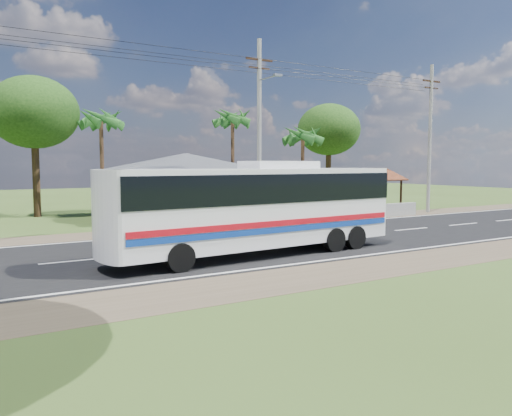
{
  "coord_description": "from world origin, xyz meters",
  "views": [
    {
      "loc": [
        -12.56,
        -19.26,
        3.62
      ],
      "look_at": [
        -0.5,
        1.0,
        1.55
      ],
      "focal_mm": 35.0,
      "sensor_mm": 36.0,
      "label": 1
    }
  ],
  "objects_px": {
    "waiting_shed": "(361,176)",
    "motorcycle": "(266,218)",
    "person": "(355,206)",
    "coach_bus": "(259,202)"
  },
  "relations": [
    {
      "from": "waiting_shed",
      "to": "motorcycle",
      "type": "distance_m",
      "value": 10.59
    },
    {
      "from": "waiting_shed",
      "to": "person",
      "type": "height_order",
      "value": "waiting_shed"
    },
    {
      "from": "coach_bus",
      "to": "motorcycle",
      "type": "bearing_deg",
      "value": 52.71
    },
    {
      "from": "waiting_shed",
      "to": "coach_bus",
      "type": "distance_m",
      "value": 18.85
    },
    {
      "from": "waiting_shed",
      "to": "motorcycle",
      "type": "bearing_deg",
      "value": -164.46
    },
    {
      "from": "waiting_shed",
      "to": "motorcycle",
      "type": "xyz_separation_m",
      "value": [
        -9.96,
        -2.77,
        -2.29
      ]
    },
    {
      "from": "coach_bus",
      "to": "motorcycle",
      "type": "relative_size",
      "value": 7.39
    },
    {
      "from": "waiting_shed",
      "to": "motorcycle",
      "type": "relative_size",
      "value": 3.15
    },
    {
      "from": "coach_bus",
      "to": "person",
      "type": "bearing_deg",
      "value": 30.6
    },
    {
      "from": "waiting_shed",
      "to": "motorcycle",
      "type": "height_order",
      "value": "waiting_shed"
    }
  ]
}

